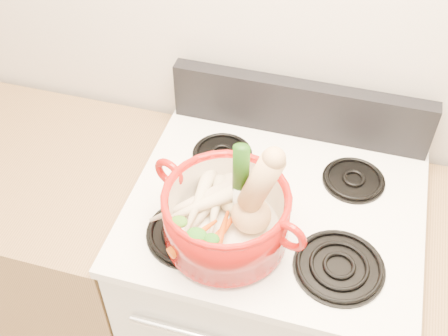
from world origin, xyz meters
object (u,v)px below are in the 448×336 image
(stove_body, at_px, (266,300))
(dutch_oven, at_px, (226,217))
(leek, at_px, (241,183))
(squash, at_px, (252,193))

(stove_body, xyz_separation_m, dutch_oven, (-0.10, -0.15, 0.58))
(leek, bearing_deg, dutch_oven, -128.25)
(dutch_oven, distance_m, leek, 0.10)
(stove_body, bearing_deg, squash, -106.81)
(stove_body, distance_m, squash, 0.68)
(stove_body, distance_m, leek, 0.68)
(stove_body, relative_size, squash, 3.67)
(squash, bearing_deg, dutch_oven, -160.16)
(stove_body, relative_size, leek, 3.59)
(stove_body, bearing_deg, leek, -123.28)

